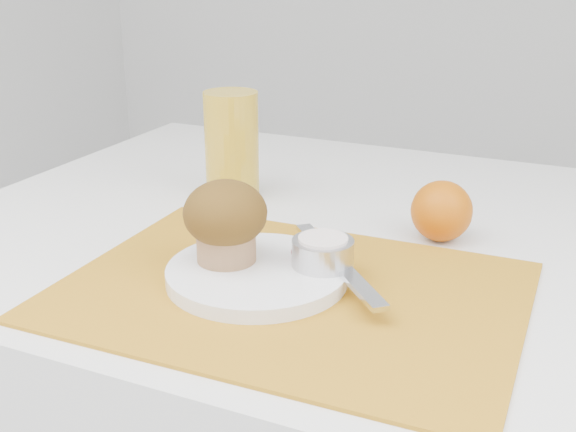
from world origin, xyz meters
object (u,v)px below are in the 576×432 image
at_px(plate, 257,274).
at_px(orange, 442,211).
at_px(juice_glass, 232,146).
at_px(muffin, 225,220).

xyz_separation_m(plate, orange, (0.15, 0.20, 0.03)).
distance_m(plate, orange, 0.25).
relative_size(orange, juice_glass, 0.49).
bearing_deg(orange, muffin, -133.07).
bearing_deg(juice_glass, orange, -6.77).
bearing_deg(juice_glass, muffin, -62.99).
height_order(orange, muffin, muffin).
relative_size(plate, juice_glass, 1.27).
bearing_deg(plate, orange, 53.83).
bearing_deg(plate, muffin, 174.89).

